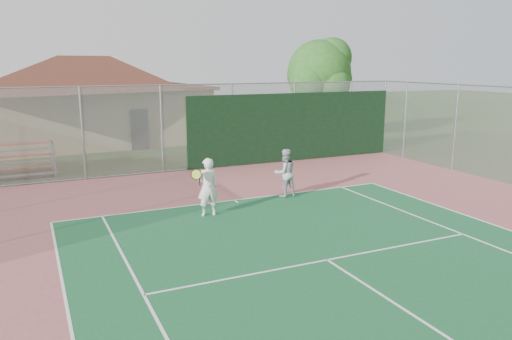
{
  "coord_description": "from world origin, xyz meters",
  "views": [
    {
      "loc": [
        -5.84,
        -2.46,
        4.34
      ],
      "look_at": [
        -0.13,
        9.93,
        1.41
      ],
      "focal_mm": 35.0,
      "sensor_mm": 36.0,
      "label": 1
    }
  ],
  "objects_px": {
    "clubhouse": "(87,91)",
    "tree": "(321,74)",
    "player_grey_back": "(285,173)",
    "player_white_front": "(208,187)",
    "bleachers": "(10,160)"
  },
  "relations": [
    {
      "from": "clubhouse",
      "to": "bleachers",
      "type": "xyz_separation_m",
      "value": [
        -3.92,
        -7.96,
        -2.21
      ]
    },
    {
      "from": "player_white_front",
      "to": "clubhouse",
      "type": "bearing_deg",
      "value": -79.96
    },
    {
      "from": "bleachers",
      "to": "player_white_front",
      "type": "relative_size",
      "value": 1.95
    },
    {
      "from": "clubhouse",
      "to": "tree",
      "type": "distance_m",
      "value": 12.93
    },
    {
      "from": "bleachers",
      "to": "tree",
      "type": "distance_m",
      "value": 16.06
    },
    {
      "from": "player_grey_back",
      "to": "clubhouse",
      "type": "bearing_deg",
      "value": -74.09
    },
    {
      "from": "clubhouse",
      "to": "tree",
      "type": "xyz_separation_m",
      "value": [
        11.64,
        -5.54,
        0.91
      ]
    },
    {
      "from": "clubhouse",
      "to": "tree",
      "type": "relative_size",
      "value": 2.36
    },
    {
      "from": "clubhouse",
      "to": "bleachers",
      "type": "relative_size",
      "value": 4.09
    },
    {
      "from": "bleachers",
      "to": "tree",
      "type": "height_order",
      "value": "tree"
    },
    {
      "from": "clubhouse",
      "to": "player_grey_back",
      "type": "bearing_deg",
      "value": -77.64
    },
    {
      "from": "bleachers",
      "to": "player_grey_back",
      "type": "relative_size",
      "value": 2.08
    },
    {
      "from": "clubhouse",
      "to": "tree",
      "type": "bearing_deg",
      "value": -29.08
    },
    {
      "from": "tree",
      "to": "player_white_front",
      "type": "relative_size",
      "value": 3.38
    },
    {
      "from": "bleachers",
      "to": "player_white_front",
      "type": "xyz_separation_m",
      "value": [
        5.26,
        -8.14,
        0.22
      ]
    }
  ]
}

